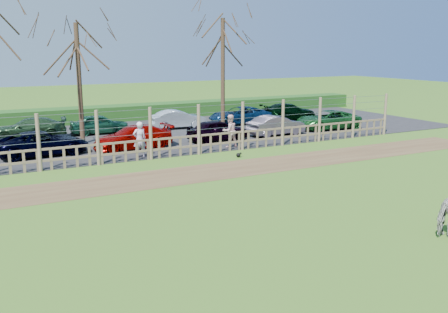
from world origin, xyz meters
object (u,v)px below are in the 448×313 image
car_3 (133,137)px  car_13 (289,112)px  visitor_a (140,140)px  car_11 (178,119)px  tree_right (223,47)px  crow (239,155)px  tree_mid (78,54)px  car_10 (99,124)px  visitor_b (230,131)px  car_2 (43,143)px  car_5 (276,125)px  car_12 (240,115)px  car_6 (327,120)px  car_9 (29,128)px  car_4 (218,130)px

car_3 → car_13: (13.37, 5.02, 0.00)m
visitor_a → car_3: 2.24m
car_11 → tree_right: bearing=-125.9°
crow → car_11: (0.77, 9.45, 0.53)m
tree_mid → car_10: (1.62, 2.71, -4.23)m
car_3 → car_11: (4.67, 5.17, 0.00)m
visitor_a → car_13: bearing=-150.0°
visitor_b → car_13: 11.18m
tree_mid → tree_right: tree_right is taller
car_2 → car_5: 13.29m
tree_mid → car_11: size_ratio=1.87×
visitor_b → car_5: bearing=-158.9°
tree_mid → tree_right: (9.00, 0.50, 0.37)m
tree_right → car_12: (2.18, 1.65, -4.60)m
tree_mid → car_5: tree_mid is taller
car_3 → tree_right: bearing=113.5°
tree_mid → car_10: size_ratio=1.94×
visitor_a → car_5: size_ratio=0.47×
crow → car_12: size_ratio=0.07×
car_13 → car_10: bearing=93.6°
car_3 → car_11: size_ratio=1.14×
tree_right → car_2: bearing=-166.4°
visitor_b → car_6: size_ratio=0.40×
car_13 → car_11: bearing=94.3°
tree_right → car_2: 12.61m
crow → car_5: car_5 is taller
car_13 → car_2: bearing=109.7°
visitor_a → visitor_b: (5.03, 0.21, 0.00)m
tree_mid → car_2: (-2.41, -2.26, -4.23)m
car_2 → car_9: 5.16m
tree_right → crow: size_ratio=25.95×
tree_right → car_11: bearing=140.1°
car_4 → car_10: same height
car_2 → car_5: bearing=-96.6°
car_10 → car_11: bearing=-88.6°
car_3 → car_6: (13.13, 0.35, 0.00)m
car_6 → car_9: 18.32m
car_4 → car_10: 7.63m
visitor_a → car_2: 4.85m
car_6 → car_9: bearing=-100.7°
car_6 → car_13: 4.68m
tree_right → car_11: tree_right is taller
car_12 → car_4: bearing=-34.0°
tree_right → car_12: bearing=37.0°
car_2 → car_13: size_ratio=1.04×
crow → car_9: (-8.32, 9.90, 0.53)m
car_10 → tree_right: bearing=-102.2°
tree_mid → car_5: bearing=-14.5°
visitor_b → car_9: visitor_b is taller
car_3 → car_12: same height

